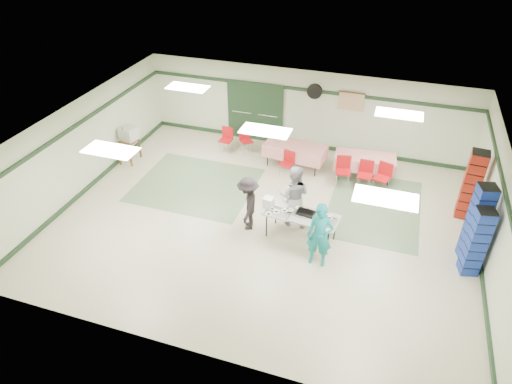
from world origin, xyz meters
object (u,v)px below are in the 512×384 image
(chair_a, at_px, (366,172))
(crate_stack_blue_b, at_px, (477,223))
(volunteer_grey, at_px, (294,196))
(broom, at_px, (126,143))
(chair_b, at_px, (343,168))
(crate_stack_blue_a, at_px, (476,242))
(chair_loose_b, at_px, (227,137))
(chair_loose_a, at_px, (245,138))
(chair_c, at_px, (384,174))
(office_printer, at_px, (129,133))
(volunteer_dark, at_px, (248,204))
(chair_d, at_px, (288,161))
(volunteer_teal, at_px, (320,236))
(crate_stack_red, at_px, (471,185))
(dining_table_a, at_px, (365,161))
(printer_table, at_px, (128,144))
(dining_table_b, at_px, (295,151))
(serving_table, at_px, (301,216))

(chair_a, distance_m, crate_stack_blue_b, 3.68)
(volunteer_grey, relative_size, broom, 1.43)
(chair_b, distance_m, crate_stack_blue_a, 4.51)
(chair_loose_b, bearing_deg, chair_loose_a, 20.06)
(chair_c, relative_size, office_printer, 1.77)
(volunteer_dark, relative_size, chair_d, 1.86)
(volunteer_teal, height_order, broom, volunteer_teal)
(chair_loose_a, bearing_deg, chair_loose_b, 154.74)
(volunteer_teal, height_order, chair_loose_b, volunteer_teal)
(crate_stack_red, relative_size, office_printer, 3.86)
(chair_c, distance_m, crate_stack_red, 2.37)
(chair_b, height_order, crate_stack_blue_a, crate_stack_blue_a)
(dining_table_a, distance_m, broom, 7.62)
(chair_loose_a, xyz_separation_m, office_printer, (-3.39, -1.70, 0.45))
(printer_table, height_order, broom, broom)
(dining_table_a, distance_m, chair_b, 0.80)
(volunteer_dark, relative_size, chair_b, 1.65)
(volunteer_teal, relative_size, chair_loose_b, 1.95)
(dining_table_b, relative_size, chair_d, 2.47)
(volunteer_teal, bearing_deg, chair_d, 115.25)
(serving_table, bearing_deg, printer_table, 167.96)
(volunteer_teal, xyz_separation_m, chair_loose_b, (-4.10, 4.55, -0.31))
(chair_loose_b, bearing_deg, volunteer_dark, -57.32)
(chair_c, bearing_deg, chair_loose_b, -170.77)
(volunteer_dark, height_order, chair_loose_b, volunteer_dark)
(dining_table_a, bearing_deg, printer_table, -175.41)
(broom, bearing_deg, serving_table, -10.87)
(volunteer_grey, distance_m, volunteer_dark, 1.21)
(chair_loose_b, relative_size, broom, 0.70)
(office_printer, bearing_deg, dining_table_b, 25.01)
(chair_b, xyz_separation_m, chair_loose_b, (-4.08, 0.84, -0.04))
(dining_table_b, xyz_separation_m, chair_loose_a, (-1.84, 0.46, -0.07))
(dining_table_a, height_order, chair_d, chair_d)
(crate_stack_red, xyz_separation_m, office_printer, (-10.30, -0.10, -0.05))
(crate_stack_red, bearing_deg, crate_stack_blue_b, -90.00)
(chair_c, height_order, chair_d, chair_c)
(volunteer_teal, height_order, dining_table_b, volunteer_teal)
(serving_table, relative_size, chair_a, 2.18)
(dining_table_b, relative_size, chair_b, 2.19)
(volunteer_teal, relative_size, chair_c, 1.84)
(office_printer, bearing_deg, chair_a, 16.81)
(office_printer, bearing_deg, chair_loose_a, 38.31)
(dining_table_b, relative_size, office_printer, 3.91)
(chair_d, bearing_deg, crate_stack_blue_b, -10.93)
(crate_stack_blue_b, bearing_deg, broom, 171.25)
(chair_a, height_order, broom, broom)
(office_printer, bearing_deg, volunteer_dark, -13.09)
(crate_stack_blue_a, bearing_deg, chair_c, 128.04)
(dining_table_a, height_order, chair_b, chair_b)
(crate_stack_blue_b, bearing_deg, serving_table, -172.16)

